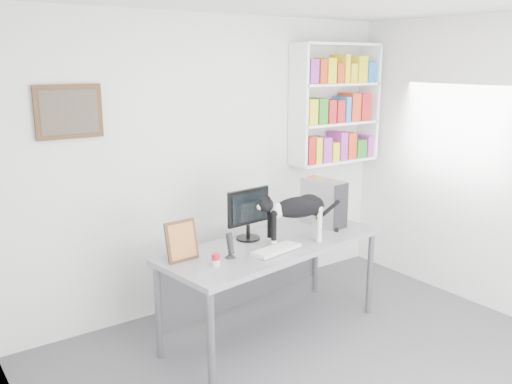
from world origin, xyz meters
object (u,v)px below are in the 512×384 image
leaning_print (181,240)px  bookshelf (336,104)px  soup_can (216,260)px  speaker (230,245)px  pc_tower (323,202)px  monitor (248,214)px  cat (297,219)px  desk (273,289)px  keyboard (276,249)px

leaning_print → bookshelf: bearing=14.3°
leaning_print → soup_can: size_ratio=3.45×
speaker → pc_tower: bearing=-7.0°
monitor → soup_can: bearing=-151.0°
pc_tower → soup_can: bearing=-170.6°
pc_tower → soup_can: pc_tower is taller
soup_can → cat: bearing=3.7°
cat → desk: bearing=153.7°
desk → cat: size_ratio=2.94×
bookshelf → monitor: bearing=-159.0°
desk → monitor: (-0.12, 0.19, 0.63)m
speaker → leaning_print: (-0.32, 0.17, 0.06)m
keyboard → speaker: (-0.37, 0.09, 0.09)m
monitor → soup_can: size_ratio=4.88×
bookshelf → desk: size_ratio=0.63×
bookshelf → cat: bookshelf is taller
monitor → pc_tower: monitor is taller
bookshelf → speaker: (-1.86, -0.86, -0.93)m
keyboard → speaker: size_ratio=2.13×
bookshelf → pc_tower: (-0.69, -0.61, -0.82)m
monitor → leaning_print: monitor is taller
pc_tower → leaning_print: 1.49m
bookshelf → monitor: size_ratio=2.78×
cat → speaker: bearing=-169.6°
desk → keyboard: keyboard is taller
speaker → leaning_print: leaning_print is taller
bookshelf → leaning_print: 2.45m
soup_can → desk: bearing=14.7°
bookshelf → desk: bearing=-150.7°
speaker → cat: cat is taller
monitor → speaker: (-0.36, -0.29, -0.12)m
speaker → keyboard: bearing=-32.4°
soup_can → cat: 0.82m
desk → keyboard: 0.48m
bookshelf → leaning_print: bookshelf is taller
speaker → soup_can: (-0.17, -0.08, -0.06)m
desk → cat: 0.64m
keyboard → soup_can: (-0.54, 0.01, 0.03)m
speaker → bookshelf: bearing=5.9°
keyboard → soup_can: 0.55m
leaning_print → cat: size_ratio=0.47×
desk → cat: (0.15, -0.12, 0.62)m
monitor → cat: 0.41m
desk → monitor: 0.67m
speaker → soup_can: 0.20m
keyboard → leaning_print: size_ratio=1.37×
keyboard → speaker: speaker is taller
desk → soup_can: 0.82m
pc_tower → leaning_print: bearing=178.5°
leaning_print → cat: (0.95, -0.20, 0.05)m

